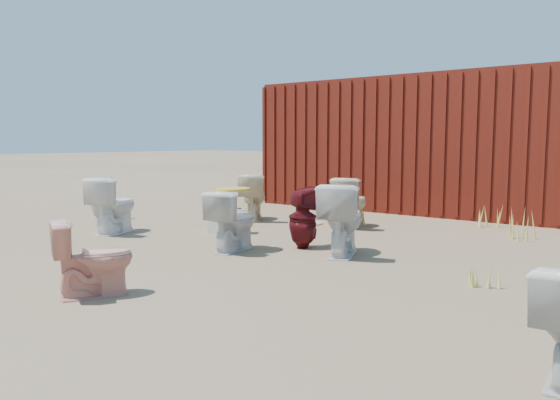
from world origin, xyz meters
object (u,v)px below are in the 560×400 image
Objects in this scene: toilet_front_c at (342,219)px; toilet_back_beige_right at (351,202)px; toilet_back_yellowlid at (233,221)px; loose_tank at (227,221)px; shipping_container at (428,145)px; toilet_front_a at (113,205)px; toilet_front_maroon at (303,218)px; toilet_back_beige_left at (253,197)px; toilet_back_a at (100,199)px; toilet_front_pink at (93,258)px.

toilet_back_beige_right is at bearing -83.91° from toilet_front_c.
toilet_back_yellowlid reaches higher than loose_tank.
shipping_container reaches higher than toilet_back_beige_right.
shipping_container is 7.69× the size of toilet_front_a.
toilet_front_maroon is 2.43m from toilet_back_beige_left.
toilet_front_a is 1.07× the size of toilet_front_maroon.
shipping_container is 8.71× the size of toilet_back_a.
toilet_front_pink is 0.91× the size of toilet_back_yellowlid.
shipping_container is 5.33m from toilet_back_yellowlid.
toilet_back_a reaches higher than toilet_front_pink.
shipping_container is at bearing -101.60° from toilet_back_beige_right.
toilet_back_beige_right is at bearing -153.22° from toilet_front_a.
toilet_front_c is 1.18× the size of toilet_back_a.
toilet_front_pink is at bearing 134.20° from toilet_back_a.
toilet_back_beige_left is 1.00× the size of toilet_back_beige_right.
toilet_back_yellowlid is at bearing 69.41° from toilet_front_maroon.
toilet_front_a is at bearing -11.88° from toilet_front_pink.
shipping_container is 12.00× the size of loose_tank.
toilet_front_c is 2.04m from loose_tank.
toilet_back_beige_right is at bearing -61.45° from toilet_front_pink.
shipping_container is 4.85m from toilet_front_c.
toilet_back_beige_right reaches higher than toilet_front_maroon.
toilet_back_a is 2.48m from toilet_back_beige_left.
toilet_front_pink is 0.86× the size of toilet_back_beige_right.
toilet_front_c reaches higher than toilet_back_beige_right.
toilet_back_beige_left is at bearing -116.55° from shipping_container.
toilet_front_c is 2.01m from toilet_back_beige_right.
toilet_back_beige_left is (-1.97, 1.42, 0.01)m from toilet_front_maroon.
loose_tank is at bearing -162.41° from toilet_front_a.
toilet_front_c is (0.77, 2.64, 0.09)m from toilet_front_pink.
shipping_container is 7.41× the size of toilet_front_c.
toilet_back_a is 0.98× the size of toilet_back_yellowlid.
toilet_front_a is 1.22× the size of toilet_front_pink.
toilet_front_a is 3.19m from toilet_front_pink.
toilet_front_c is at bearing 171.97° from toilet_front_a.
shipping_container is 5.97m from toilet_back_a.
toilet_back_beige_left reaches higher than loose_tank.
loose_tank is at bearing 80.78° from toilet_back_beige_left.
toilet_back_yellowlid is at bearing 5.73° from toilet_front_c.
toilet_front_a is 1.05× the size of toilet_back_beige_left.
toilet_front_c is 1.09× the size of toilet_back_beige_right.
shipping_container is 4.72m from toilet_front_maroon.
toilet_front_maroon is (0.37, -4.63, -0.84)m from shipping_container.
toilet_front_c is 4.54m from toilet_back_a.
toilet_front_maroon is 1.46× the size of loose_tank.
shipping_container reaches higher than toilet_front_c.
toilet_back_a reaches higher than loose_tank.
toilet_front_a is at bearing 141.79° from toilet_back_a.
toilet_front_maroon reaches higher than loose_tank.
toilet_front_maroon is at bearing -40.79° from loose_tank.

